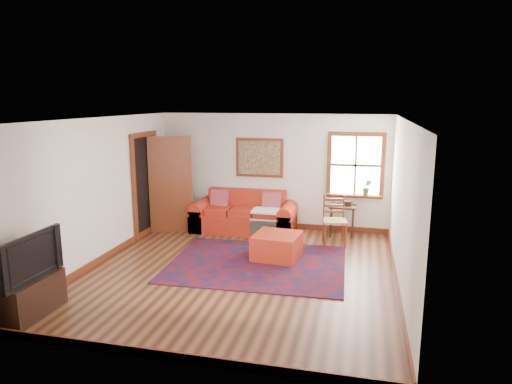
% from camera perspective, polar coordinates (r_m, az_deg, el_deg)
% --- Properties ---
extents(ground, '(5.50, 5.50, 0.00)m').
position_cam_1_polar(ground, '(7.68, -1.96, -9.86)').
color(ground, '#3A1C0F').
rests_on(ground, ground).
extents(room_envelope, '(5.04, 5.54, 2.52)m').
position_cam_1_polar(room_envelope, '(7.26, -2.02, 2.41)').
color(room_envelope, silver).
rests_on(room_envelope, ground).
extents(window, '(1.18, 0.20, 1.38)m').
position_cam_1_polar(window, '(9.71, 12.48, 2.46)').
color(window, white).
rests_on(window, ground).
extents(doorway, '(0.89, 1.08, 2.14)m').
position_cam_1_polar(doorway, '(9.75, -11.80, 1.07)').
color(doorway, black).
rests_on(doorway, ground).
extents(framed_artwork, '(1.05, 0.07, 0.85)m').
position_cam_1_polar(framed_artwork, '(9.93, 0.43, 4.31)').
color(framed_artwork, maroon).
rests_on(framed_artwork, ground).
extents(persian_rug, '(3.06, 2.49, 0.02)m').
position_cam_1_polar(persian_rug, '(7.98, 0.14, -8.93)').
color(persian_rug, '#550C12').
rests_on(persian_rug, ground).
extents(red_leather_sofa, '(2.20, 0.91, 0.86)m').
position_cam_1_polar(red_leather_sofa, '(9.86, -1.46, -3.24)').
color(red_leather_sofa, '#AE2916').
rests_on(red_leather_sofa, ground).
extents(red_ottoman, '(0.86, 0.86, 0.45)m').
position_cam_1_polar(red_ottoman, '(8.21, 2.64, -6.78)').
color(red_ottoman, '#AE2916').
rests_on(red_ottoman, ground).
extents(side_table, '(0.54, 0.41, 0.65)m').
position_cam_1_polar(side_table, '(9.58, 10.74, -2.37)').
color(side_table, black).
rests_on(side_table, ground).
extents(ladder_back_chair, '(0.52, 0.50, 0.96)m').
position_cam_1_polar(ladder_back_chair, '(9.04, 9.76, -3.25)').
color(ladder_back_chair, tan).
rests_on(ladder_back_chair, ground).
extents(media_cabinet, '(0.42, 0.93, 0.51)m').
position_cam_1_polar(media_cabinet, '(6.82, -26.34, -11.63)').
color(media_cabinet, black).
rests_on(media_cabinet, ground).
extents(television, '(0.14, 1.08, 0.62)m').
position_cam_1_polar(television, '(6.59, -26.85, -7.24)').
color(television, black).
rests_on(television, media_cabinet).
extents(candle_hurricane, '(0.12, 0.12, 0.18)m').
position_cam_1_polar(candle_hurricane, '(6.98, -24.10, -7.95)').
color(candle_hurricane, silver).
rests_on(candle_hurricane, media_cabinet).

